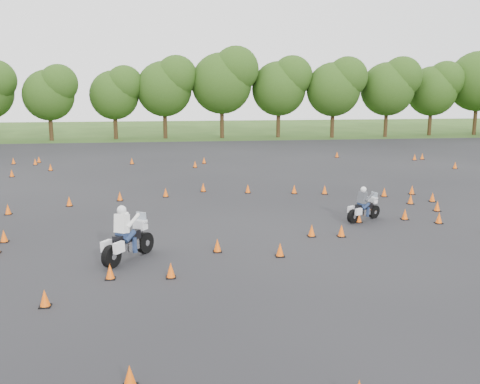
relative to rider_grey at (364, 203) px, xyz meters
The scene contains 6 objects.
ground 6.08m from the rider_grey, 149.61° to the right, with size 140.00×140.00×0.00m, color #2D5119.
asphalt_pad 6.03m from the rider_grey, 150.47° to the left, with size 62.00×62.00×0.00m, color black.
treeline 31.95m from the rider_grey, 92.06° to the left, with size 87.24×32.58×10.72m.
traffic_cones 5.95m from the rider_grey, 153.95° to the left, with size 36.56×33.12×0.45m.
rider_grey is the anchor object (origin of this frame).
rider_white 10.38m from the rider_grey, 156.94° to the right, with size 2.44×0.75×1.88m, color white, non-canonical shape.
Camera 1 is at (-2.89, -18.29, 5.70)m, focal length 40.00 mm.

